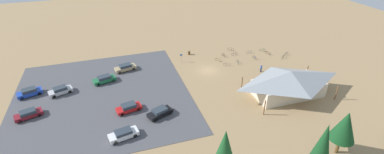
% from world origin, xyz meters
% --- Properties ---
extents(ground, '(160.00, 160.00, 0.00)m').
position_xyz_m(ground, '(0.00, 0.00, 0.00)').
color(ground, '#9E7F56').
rests_on(ground, ground).
extents(parking_lot_asphalt, '(32.67, 34.18, 0.05)m').
position_xyz_m(parking_lot_asphalt, '(23.10, 3.27, 0.03)').
color(parking_lot_asphalt, '#4C4C51').
rests_on(parking_lot_asphalt, ground).
extents(bike_pavilion, '(15.74, 8.90, 5.11)m').
position_xyz_m(bike_pavilion, '(-11.14, 13.94, 2.92)').
color(bike_pavilion, beige).
rests_on(bike_pavilion, ground).
extents(trash_bin, '(0.60, 0.60, 0.90)m').
position_xyz_m(trash_bin, '(1.45, -9.45, 0.45)').
color(trash_bin, brown).
rests_on(trash_bin, ground).
extents(lot_sign, '(0.56, 0.08, 2.20)m').
position_xyz_m(lot_sign, '(4.53, -5.92, 1.41)').
color(lot_sign, '#99999E').
rests_on(lot_sign, ground).
extents(pine_far_west, '(2.52, 2.52, 8.40)m').
position_xyz_m(pine_far_west, '(-3.20, 31.59, 5.43)').
color(pine_far_west, brown).
rests_on(pine_far_west, ground).
extents(pine_midwest, '(3.51, 3.51, 7.23)m').
position_xyz_m(pine_midwest, '(-8.87, 29.36, 4.89)').
color(pine_midwest, brown).
rests_on(pine_midwest, ground).
extents(pine_mideast, '(2.84, 2.84, 8.16)m').
position_xyz_m(pine_mideast, '(8.79, 28.56, 5.46)').
color(pine_mideast, brown).
rests_on(pine_mideast, ground).
extents(bicycle_teal_back_row, '(1.40, 1.10, 0.78)m').
position_xyz_m(bicycle_teal_back_row, '(-19.95, -0.37, 0.37)').
color(bicycle_teal_back_row, black).
rests_on(bicycle_teal_back_row, ground).
extents(bicycle_purple_edge_south, '(1.64, 0.48, 0.75)m').
position_xyz_m(bicycle_purple_edge_south, '(-9.30, -5.57, 0.35)').
color(bicycle_purple_edge_south, black).
rests_on(bicycle_purple_edge_south, ground).
extents(bicycle_yellow_lone_east, '(1.21, 1.33, 0.79)m').
position_xyz_m(bicycle_yellow_lone_east, '(-4.07, -3.71, 0.36)').
color(bicycle_yellow_lone_east, black).
rests_on(bicycle_yellow_lone_east, ground).
extents(bicycle_black_by_bin, '(0.48, 1.75, 0.90)m').
position_xyz_m(bicycle_black_by_bin, '(-6.39, -5.70, 0.39)').
color(bicycle_black_by_bin, black).
rests_on(bicycle_black_by_bin, ground).
extents(bicycle_red_yard_center, '(0.70, 1.57, 0.77)m').
position_xyz_m(bicycle_red_yard_center, '(-17.57, -3.36, 0.36)').
color(bicycle_red_yard_center, black).
rests_on(bicycle_red_yard_center, ground).
extents(bicycle_white_trailside, '(1.65, 0.48, 0.76)m').
position_xyz_m(bicycle_white_trailside, '(-13.41, -5.55, 0.34)').
color(bicycle_white_trailside, black).
rests_on(bicycle_white_trailside, ground).
extents(bicycle_silver_near_sign, '(1.64, 0.68, 0.81)m').
position_xyz_m(bicycle_silver_near_sign, '(-5.10, -0.76, 0.38)').
color(bicycle_silver_near_sign, black).
rests_on(bicycle_silver_near_sign, ground).
extents(bicycle_blue_lone_west, '(0.48, 1.78, 0.89)m').
position_xyz_m(bicycle_blue_lone_west, '(-12.98, -2.09, 0.40)').
color(bicycle_blue_lone_west, black).
rests_on(bicycle_blue_lone_west, ground).
extents(bicycle_orange_mid_cluster, '(1.30, 1.18, 0.86)m').
position_xyz_m(bicycle_orange_mid_cluster, '(-9.51, -8.38, 0.38)').
color(bicycle_orange_mid_cluster, black).
rests_on(bicycle_orange_mid_cluster, ground).
extents(bicycle_green_near_porch, '(1.38, 1.15, 0.85)m').
position_xyz_m(bicycle_green_near_porch, '(-17.21, -5.47, 0.38)').
color(bicycle_green_near_porch, black).
rests_on(bicycle_green_near_porch, ground).
extents(bicycle_teal_yard_right, '(0.48, 1.68, 0.88)m').
position_xyz_m(bicycle_teal_yard_right, '(-8.09, -1.14, 0.39)').
color(bicycle_teal_yard_right, black).
rests_on(bicycle_teal_yard_right, ground).
extents(bicycle_purple_yard_front, '(1.61, 0.68, 0.83)m').
position_xyz_m(bicycle_purple_yard_front, '(-21.73, -1.66, 0.37)').
color(bicycle_purple_yard_front, black).
rests_on(bicycle_purple_yard_front, ground).
extents(car_red_mid_lot, '(4.64, 2.71, 1.41)m').
position_xyz_m(car_red_mid_lot, '(18.70, 9.88, 0.74)').
color(car_red_mid_lot, red).
rests_on(car_red_mid_lot, parking_lot_asphalt).
extents(car_black_near_entry, '(4.71, 3.35, 1.42)m').
position_xyz_m(car_black_near_entry, '(13.75, 12.95, 0.75)').
color(car_black_near_entry, black).
rests_on(car_black_near_entry, parking_lot_asphalt).
extents(car_blue_by_curb, '(4.71, 3.06, 1.47)m').
position_xyz_m(car_blue_by_curb, '(36.31, -1.02, 0.78)').
color(car_blue_by_curb, '#1E42B2').
rests_on(car_blue_by_curb, parking_lot_asphalt).
extents(car_white_far_end, '(4.82, 2.73, 1.38)m').
position_xyz_m(car_white_far_end, '(20.29, 16.65, 0.74)').
color(car_white_far_end, white).
rests_on(car_white_far_end, parking_lot_asphalt).
extents(car_tan_aisle_side, '(4.98, 2.89, 1.45)m').
position_xyz_m(car_tan_aisle_side, '(17.66, -5.75, 0.77)').
color(car_tan_aisle_side, tan).
rests_on(car_tan_aisle_side, parking_lot_asphalt).
extents(car_silver_inner_stall, '(4.64, 3.12, 1.47)m').
position_xyz_m(car_silver_inner_stall, '(30.70, 0.16, 0.77)').
color(car_silver_inner_stall, '#BCBCC1').
rests_on(car_silver_inner_stall, parking_lot_asphalt).
extents(car_maroon_back_corner, '(4.69, 3.04, 1.36)m').
position_xyz_m(car_maroon_back_corner, '(35.27, 6.45, 0.73)').
color(car_maroon_back_corner, maroon).
rests_on(car_maroon_back_corner, parking_lot_asphalt).
extents(car_green_front_row, '(4.86, 3.02, 1.43)m').
position_xyz_m(car_green_front_row, '(22.39, -1.83, 0.76)').
color(car_green_front_row, '#1E6B3D').
rests_on(car_green_front_row, parking_lot_asphalt).
extents(visitor_crossing_yard, '(0.40, 0.39, 1.82)m').
position_xyz_m(visitor_crossing_yard, '(-11.09, 4.18, 0.96)').
color(visitor_crossing_yard, '#2D3347').
rests_on(visitor_crossing_yard, ground).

